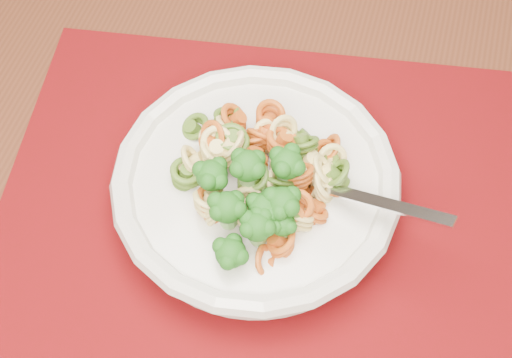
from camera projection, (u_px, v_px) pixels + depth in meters
The scene contains 5 objects.
dining_table at pixel (263, 141), 0.83m from camera, with size 1.43×1.14×0.72m.
placemat at pixel (261, 201), 0.66m from camera, with size 0.48×0.37×0.00m, color #60040B.
pasta_bowl at pixel (256, 185), 0.63m from camera, with size 0.26×0.26×0.05m.
pasta_broccoli_heap at pixel (256, 175), 0.61m from camera, with size 0.22×0.22×0.06m, color #D0C066, non-canonical shape.
fork at pixel (304, 182), 0.61m from camera, with size 0.19×0.02×0.01m, color silver, non-canonical shape.
Camera 1 is at (-0.02, 0.13, 1.29)m, focal length 50.00 mm.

